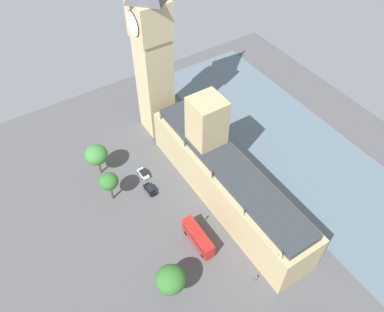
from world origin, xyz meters
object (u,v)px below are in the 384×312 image
(car_white_midblock, at_px, (143,174))
(car_black_opposite_hall, at_px, (150,189))
(parliament_building, at_px, (224,175))
(plane_tree_far_end, at_px, (96,155))
(double_decker_bus_under_trees, at_px, (198,237))
(pedestrian_kerbside, at_px, (256,279))
(pedestrian_trailing, at_px, (206,218))
(plane_tree_by_river_gate, at_px, (109,181))
(street_lamp_near_tower, at_px, (166,274))
(clock_tower, at_px, (151,40))
(plane_tree_leading, at_px, (171,280))

(car_white_midblock, relative_size, car_black_opposite_hall, 0.93)
(parliament_building, bearing_deg, plane_tree_far_end, -45.21)
(double_decker_bus_under_trees, relative_size, plane_tree_far_end, 1.06)
(car_white_midblock, height_order, pedestrian_kerbside, car_white_midblock)
(pedestrian_trailing, height_order, plane_tree_far_end, plane_tree_far_end)
(plane_tree_far_end, bearing_deg, car_white_midblock, 141.70)
(plane_tree_by_river_gate, bearing_deg, street_lamp_near_tower, 90.54)
(car_black_opposite_hall, xyz_separation_m, double_decker_bus_under_trees, (-2.25, 20.20, 1.75))
(clock_tower, xyz_separation_m, plane_tree_far_end, (23.20, 8.11, -23.15))
(car_white_midblock, bearing_deg, clock_tower, 47.95)
(clock_tower, relative_size, double_decker_bus_under_trees, 5.59)
(car_black_opposite_hall, bearing_deg, street_lamp_near_tower, -111.96)
(parliament_building, distance_m, street_lamp_near_tower, 28.86)
(pedestrian_kerbside, relative_size, street_lamp_near_tower, 0.25)
(plane_tree_leading, bearing_deg, parliament_building, -147.48)
(double_decker_bus_under_trees, xyz_separation_m, street_lamp_near_tower, (11.47, 4.70, 2.04))
(clock_tower, height_order, car_black_opposite_hall, clock_tower)
(double_decker_bus_under_trees, bearing_deg, pedestrian_trailing, -139.30)
(pedestrian_trailing, bearing_deg, plane_tree_far_end, 20.71)
(car_black_opposite_hall, distance_m, plane_tree_leading, 29.46)
(pedestrian_kerbside, distance_m, plane_tree_far_end, 51.80)
(clock_tower, xyz_separation_m, plane_tree_by_river_gate, (24.19, 18.26, -23.27))
(clock_tower, bearing_deg, parliament_building, 92.23)
(plane_tree_leading, distance_m, plane_tree_by_river_gate, 30.70)
(pedestrian_kerbside, relative_size, plane_tree_leading, 0.18)
(pedestrian_kerbside, bearing_deg, pedestrian_trailing, 63.77)
(pedestrian_trailing, bearing_deg, double_decker_bus_under_trees, 122.62)
(car_black_opposite_hall, relative_size, double_decker_bus_under_trees, 0.43)
(plane_tree_by_river_gate, bearing_deg, parliament_building, 150.33)
(car_white_midblock, bearing_deg, double_decker_bus_under_trees, -88.46)
(parliament_building, bearing_deg, car_black_opposite_hall, -34.95)
(car_white_midblock, xyz_separation_m, pedestrian_trailing, (-6.55, 21.47, -0.20))
(double_decker_bus_under_trees, bearing_deg, plane_tree_by_river_gate, -63.77)
(car_white_midblock, bearing_deg, pedestrian_kerbside, -81.38)
(pedestrian_trailing, xyz_separation_m, plane_tree_by_river_gate, (17.11, -18.88, 6.47))
(street_lamp_near_tower, bearing_deg, parliament_building, -151.39)
(clock_tower, distance_m, car_white_midblock, 36.11)
(car_white_midblock, distance_m, street_lamp_near_tower, 32.73)
(clock_tower, bearing_deg, car_black_opposite_hall, 55.77)
(plane_tree_far_end, bearing_deg, pedestrian_kerbside, 108.80)
(parliament_building, xyz_separation_m, car_white_midblock, (14.90, -17.10, -6.85))
(double_decker_bus_under_trees, distance_m, plane_tree_leading, 14.20)
(car_black_opposite_hall, relative_size, plane_tree_far_end, 0.45)
(pedestrian_kerbside, bearing_deg, street_lamp_near_tower, 121.84)
(clock_tower, relative_size, pedestrian_trailing, 38.64)
(clock_tower, distance_m, pedestrian_trailing, 48.11)
(pedestrian_trailing, distance_m, plane_tree_by_river_gate, 26.29)
(car_white_midblock, height_order, double_decker_bus_under_trees, double_decker_bus_under_trees)
(plane_tree_leading, height_order, plane_tree_by_river_gate, plane_tree_by_river_gate)
(street_lamp_near_tower, bearing_deg, plane_tree_far_end, -91.07)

